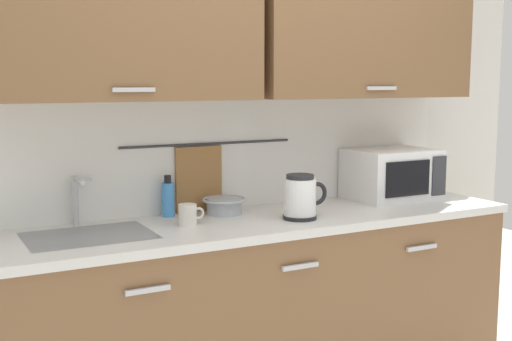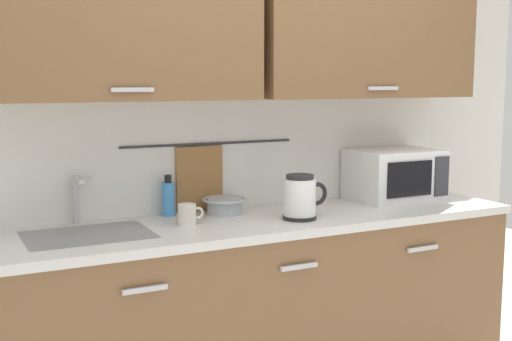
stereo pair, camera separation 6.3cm
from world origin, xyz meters
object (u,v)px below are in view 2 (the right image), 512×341
at_px(dish_soap_bottle, 168,198).
at_px(mug_near_sink, 188,214).
at_px(mixing_bowl, 225,204).
at_px(microwave, 394,174).
at_px(electric_kettle, 301,197).

xyz_separation_m(dish_soap_bottle, mug_near_sink, (0.01, -0.23, -0.04)).
bearing_deg(mixing_bowl, microwave, -3.15).
bearing_deg(dish_soap_bottle, microwave, -5.76).
bearing_deg(mixing_bowl, dish_soap_bottle, 164.70).
height_order(microwave, electric_kettle, microwave).
xyz_separation_m(microwave, dish_soap_bottle, (-1.24, 0.12, -0.05)).
distance_m(microwave, mixing_bowl, 0.98).
distance_m(dish_soap_bottle, mug_near_sink, 0.23).
height_order(electric_kettle, dish_soap_bottle, electric_kettle).
height_order(electric_kettle, mug_near_sink, electric_kettle).
distance_m(microwave, electric_kettle, 0.75).
xyz_separation_m(dish_soap_bottle, mixing_bowl, (0.26, -0.07, -0.04)).
relative_size(dish_soap_bottle, mixing_bowl, 0.92).
bearing_deg(mug_near_sink, dish_soap_bottle, 92.53).
height_order(electric_kettle, mixing_bowl, electric_kettle).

